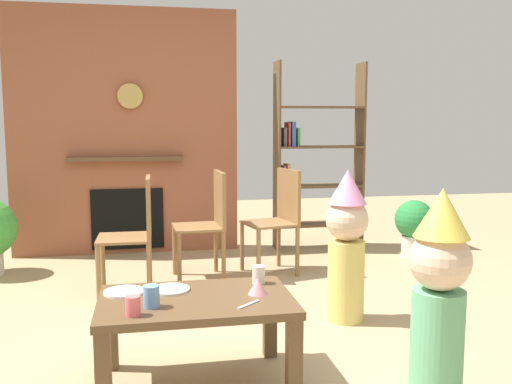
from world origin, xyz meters
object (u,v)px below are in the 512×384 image
at_px(child_with_cone_hat, 439,292).
at_px(dining_chair_left, 137,228).
at_px(paper_plate_front, 124,292).
at_px(paper_plate_rear, 170,289).
at_px(paper_cup_near_left, 259,275).
at_px(child_in_pink, 347,242).
at_px(paper_cup_near_right, 151,296).
at_px(dining_chair_middle, 209,218).
at_px(coffee_table, 196,313).
at_px(dining_chair_right, 279,214).
at_px(bookshelf, 312,165).
at_px(birthday_cake_slice, 259,286).
at_px(potted_plant_tall, 414,224).
at_px(paper_cup_center, 133,306).

height_order(child_with_cone_hat, dining_chair_left, child_with_cone_hat).
distance_m(paper_plate_front, paper_plate_rear, 0.23).
bearing_deg(paper_cup_near_left, child_in_pink, 38.27).
xyz_separation_m(paper_cup_near_right, dining_chair_middle, (0.49, 2.01, 0.01)).
relative_size(coffee_table, dining_chair_right, 1.06).
relative_size(bookshelf, coffee_table, 1.99).
bearing_deg(birthday_cake_slice, dining_chair_middle, 91.37).
height_order(paper_cup_near_right, potted_plant_tall, potted_plant_tall).
bearing_deg(dining_chair_right, dining_chair_left, 6.16).
bearing_deg(paper_plate_rear, paper_cup_near_left, 4.76).
bearing_deg(potted_plant_tall, dining_chair_left, -164.84).
xyz_separation_m(paper_cup_near_left, child_with_cone_hat, (0.73, -0.58, 0.04)).
height_order(paper_cup_center, paper_plate_front, paper_cup_center).
xyz_separation_m(coffee_table, paper_cup_near_left, (0.35, 0.18, 0.13)).
bearing_deg(child_in_pink, dining_chair_right, -117.49).
bearing_deg(paper_cup_near_left, paper_cup_near_right, -153.26).
height_order(coffee_table, dining_chair_middle, dining_chair_middle).
bearing_deg(potted_plant_tall, paper_plate_rear, -138.70).
distance_m(bookshelf, child_in_pink, 2.16).
height_order(coffee_table, potted_plant_tall, potted_plant_tall).
bearing_deg(birthday_cake_slice, paper_cup_near_left, 79.04).
bearing_deg(paper_plate_rear, dining_chair_right, 61.18).
distance_m(paper_cup_near_right, potted_plant_tall, 3.47).
bearing_deg(paper_plate_front, paper_plate_rear, -0.73).
relative_size(paper_plate_rear, potted_plant_tall, 0.37).
height_order(paper_plate_rear, dining_chair_left, dining_chair_left).
xyz_separation_m(bookshelf, paper_cup_near_left, (-1.08, -2.64, -0.37)).
relative_size(dining_chair_left, dining_chair_right, 1.00).
bearing_deg(coffee_table, dining_chair_left, 101.32).
bearing_deg(paper_cup_center, dining_chair_right, 61.46).
distance_m(child_with_cone_hat, dining_chair_right, 2.38).
bearing_deg(paper_plate_front, dining_chair_middle, 70.48).
bearing_deg(bookshelf, paper_plate_rear, -120.02).
distance_m(paper_cup_near_left, child_with_cone_hat, 0.93).
distance_m(coffee_table, paper_plate_rear, 0.21).
bearing_deg(coffee_table, child_with_cone_hat, -20.20).
xyz_separation_m(bookshelf, child_in_pink, (-0.38, -2.10, -0.34)).
bearing_deg(coffee_table, paper_plate_rear, 130.51).
height_order(bookshelf, child_in_pink, bookshelf).
xyz_separation_m(coffee_table, paper_plate_front, (-0.35, 0.15, 0.08)).
bearing_deg(paper_cup_near_right, paper_cup_near_left, 26.74).
bearing_deg(dining_chair_middle, paper_cup_center, 71.62).
bearing_deg(child_in_pink, child_with_cone_hat, 56.91).
relative_size(paper_plate_front, potted_plant_tall, 0.37).
xyz_separation_m(paper_cup_near_right, child_with_cone_hat, (1.30, -0.29, 0.04)).
xyz_separation_m(dining_chair_middle, dining_chair_right, (0.61, 0.07, 0.00)).
distance_m(paper_cup_near_left, dining_chair_middle, 1.73).
xyz_separation_m(birthday_cake_slice, dining_chair_right, (0.57, 1.97, 0.02)).
bearing_deg(paper_cup_near_right, bookshelf, 60.70).
bearing_deg(paper_cup_near_left, potted_plant_tall, 46.99).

